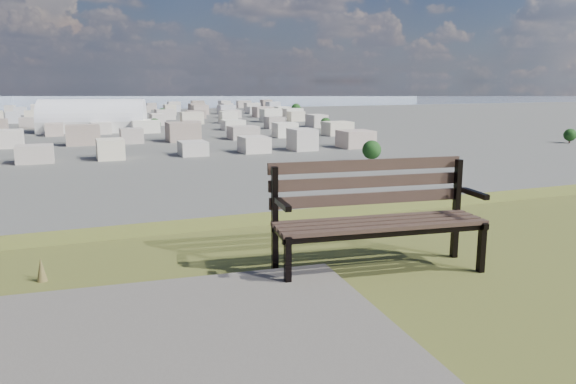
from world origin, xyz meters
name	(u,v)px	position (x,y,z in m)	size (l,w,h in m)	color
park_bench	(375,210)	(-1.35, 2.31, 25.50)	(1.75, 0.74, 0.89)	#3C2A22
arena	(94,122)	(10.22, 314.80, 5.34)	(57.36, 34.09, 22.65)	silver
city_blocks	(71,117)	(0.00, 394.44, 3.50)	(395.00, 361.00, 7.00)	beige
city_trees	(18,124)	(-26.39, 319.00, 4.83)	(406.52, 387.20, 9.98)	#38251C
bay_water	(66,99)	(0.00, 900.00, 0.00)	(2400.00, 700.00, 0.12)	#8895AD
far_hills	(35,82)	(-60.92, 1402.93, 25.47)	(2050.00, 340.00, 60.00)	#95A3B9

